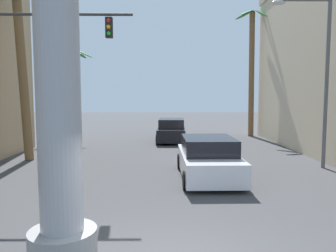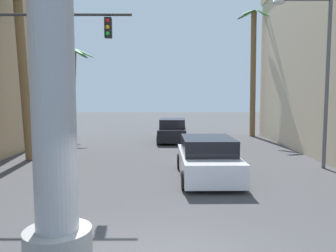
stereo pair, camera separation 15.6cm
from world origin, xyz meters
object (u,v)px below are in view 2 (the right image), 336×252
Objects in this scene: street_lamp at (320,66)px; palm_tree_mid_left at (23,54)px; car_lead at (209,159)px; palm_tree_far_left at (74,80)px; car_far at (174,131)px; palm_tree_far_right at (255,65)px; traffic_light_mast at (25,63)px; pedestrian_far_left at (64,132)px.

street_lamp is 0.83× the size of palm_tree_mid_left.
palm_tree_far_left reaches higher than car_lead.
palm_tree_mid_left is at bearing 171.74° from street_lamp.
street_lamp is at bearing -54.63° from car_far.
traffic_light_mast is at bearing -130.63° from palm_tree_far_right.
car_far is 0.49× the size of palm_tree_far_right.
palm_tree_far_right reaches higher than pedestrian_far_left.
palm_tree_mid_left is 8.55m from palm_tree_far_left.
traffic_light_mast is at bearing -169.01° from street_lamp.
palm_tree_mid_left reaches higher than street_lamp.
traffic_light_mast is at bearing -81.01° from pedestrian_far_left.
palm_tree_far_right is at bearing 24.63° from pedestrian_far_left.
palm_tree_far_left reaches higher than traffic_light_mast.
street_lamp is 13.57m from palm_tree_mid_left.
traffic_light_mast reaches higher than car_far.
palm_tree_far_right is at bearing 68.88° from car_lead.
car_far is 7.34m from pedestrian_far_left.
palm_tree_mid_left is (-8.53, 3.62, 4.41)m from car_lead.
palm_tree_far_left is 6.06m from pedestrian_far_left.
palm_tree_far_left is at bearing 98.58° from pedestrian_far_left.
palm_tree_mid_left is at bearing 157.03° from car_lead.
traffic_light_mast is (-11.50, -2.23, -0.08)m from street_lamp.
palm_tree_far_left reaches higher than pedestrian_far_left.
palm_tree_mid_left reaches higher than palm_tree_far_left.
palm_tree_far_left is (-13.47, 10.45, -0.05)m from street_lamp.
palm_tree_far_left reaches higher than car_far.
palm_tree_far_right reaches higher than palm_tree_far_left.
palm_tree_mid_left reaches higher than car_far.
car_lead is 0.48× the size of palm_tree_far_right.
car_far is (5.43, 10.78, -3.57)m from traffic_light_mast.
palm_tree_mid_left is at bearing -145.25° from palm_tree_far_right.
palm_tree_mid_left reaches higher than traffic_light_mast.
car_far is at bearing -14.45° from palm_tree_far_left.
traffic_light_mast is at bearing -81.17° from palm_tree_far_left.
street_lamp reaches higher than car_far.
car_lead is at bearing -22.97° from palm_tree_mid_left.
street_lamp is at bearing -8.26° from palm_tree_mid_left.
car_lead is at bearing -42.24° from pedestrian_far_left.
palm_tree_far_right is at bearing 24.27° from car_far.
palm_tree_mid_left is 0.90× the size of palm_tree_far_right.
car_far is at bearing 41.98° from palm_tree_mid_left.
palm_tree_far_right is (6.23, 2.81, 4.76)m from car_far.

